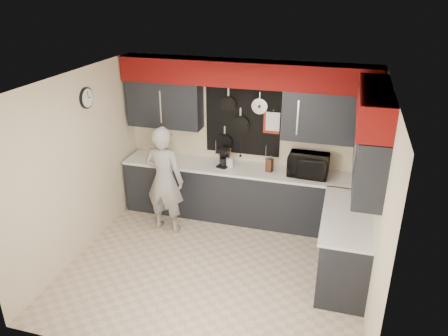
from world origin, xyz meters
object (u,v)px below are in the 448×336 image
(person, at_px, (164,180))
(coffee_maker, at_px, (224,157))
(microwave, at_px, (308,165))
(knife_block, at_px, (269,165))
(utensil_crock, at_px, (230,162))

(person, bearing_deg, coffee_maker, -135.41)
(microwave, xyz_separation_m, coffee_maker, (-1.34, -0.02, -0.01))
(coffee_maker, height_order, person, person)
(coffee_maker, bearing_deg, knife_block, 13.31)
(microwave, distance_m, person, 2.22)
(person, bearing_deg, knife_block, -152.53)
(coffee_maker, bearing_deg, person, -126.26)
(microwave, bearing_deg, knife_block, -175.81)
(knife_block, relative_size, coffee_maker, 0.69)
(person, bearing_deg, utensil_crock, -138.15)
(microwave, distance_m, coffee_maker, 1.34)
(microwave, distance_m, knife_block, 0.60)
(knife_block, bearing_deg, coffee_maker, -162.88)
(utensil_crock, distance_m, coffee_maker, 0.12)
(microwave, bearing_deg, coffee_maker, -177.60)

